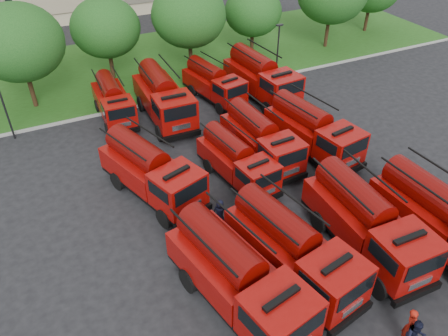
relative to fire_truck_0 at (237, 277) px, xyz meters
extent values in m
plane|color=black|center=(2.04, 2.42, -1.82)|extent=(140.00, 140.00, 0.00)
cube|color=#204612|center=(2.04, 28.42, -1.76)|extent=(70.00, 16.00, 0.12)
cube|color=gray|center=(2.04, 20.32, -1.75)|extent=(70.00, 0.30, 0.14)
cylinder|color=#382314|center=(-5.96, 23.92, -0.42)|extent=(0.36, 0.36, 2.80)
ellipsoid|color=#124013|center=(-5.96, 23.92, 3.54)|extent=(6.72, 6.72, 5.71)
cylinder|color=#382314|center=(1.04, 26.42, -0.60)|extent=(0.36, 0.36, 2.45)
ellipsoid|color=#124013|center=(1.04, 26.42, 2.87)|extent=(5.88, 5.88, 5.00)
cylinder|color=#382314|center=(8.04, 24.92, -0.46)|extent=(0.36, 0.36, 2.73)
ellipsoid|color=#124013|center=(8.04, 24.92, 3.40)|extent=(6.55, 6.55, 5.57)
cylinder|color=#382314|center=(15.04, 25.92, -0.68)|extent=(0.36, 0.36, 2.27)
ellipsoid|color=#124013|center=(15.04, 25.92, 2.53)|extent=(5.46, 5.46, 4.64)
cylinder|color=#382314|center=(23.04, 24.42, -0.39)|extent=(0.36, 0.36, 2.87)
cylinder|color=#382314|center=(30.04, 26.42, -0.56)|extent=(0.36, 0.36, 2.52)
cylinder|color=black|center=(-7.96, 19.62, 0.68)|extent=(0.14, 0.14, 5.00)
cylinder|color=black|center=(14.04, 19.62, 0.68)|extent=(0.14, 0.14, 5.00)
cube|color=black|center=(14.04, 19.62, 3.23)|extent=(0.60, 0.25, 0.12)
cube|color=black|center=(0.00, 0.01, -1.10)|extent=(4.03, 8.12, 0.33)
cube|color=maroon|center=(0.52, -2.60, 0.15)|extent=(3.15, 2.93, 2.16)
cube|color=black|center=(0.77, -3.82, 0.65)|extent=(2.29, 0.51, 0.94)
cube|color=maroon|center=(-0.24, 1.21, -0.21)|extent=(3.67, 5.54, 1.44)
cylinder|color=#530402|center=(-0.24, 1.21, 0.97)|extent=(2.55, 4.90, 1.66)
cylinder|color=black|center=(1.82, -2.56, -1.21)|extent=(0.62, 1.27, 1.22)
cylinder|color=black|center=(-1.65, 1.72, -1.21)|extent=(0.62, 1.27, 1.22)
cylinder|color=black|center=(0.85, 2.22, -1.21)|extent=(0.62, 1.27, 1.22)
cube|color=black|center=(3.12, 0.45, -1.13)|extent=(3.76, 7.75, 0.32)
cube|color=black|center=(3.81, -3.26, -1.18)|extent=(2.66, 0.75, 0.37)
cube|color=maroon|center=(3.58, -2.06, 0.06)|extent=(2.98, 2.77, 2.07)
cube|color=black|center=(3.80, -3.23, 0.54)|extent=(2.20, 0.46, 0.90)
cube|color=maroon|center=(2.90, 1.59, -0.28)|extent=(3.45, 5.28, 1.38)
cylinder|color=#530402|center=(2.90, 1.59, 0.85)|extent=(2.38, 4.68, 1.59)
cylinder|color=black|center=(2.42, -2.49, -1.24)|extent=(0.58, 1.22, 1.17)
cylinder|color=black|center=(4.82, -2.04, -1.24)|extent=(0.58, 1.22, 1.17)
cylinder|color=black|center=(1.57, 2.10, -1.24)|extent=(0.58, 1.22, 1.17)
cylinder|color=black|center=(3.97, 2.55, -1.24)|extent=(0.58, 1.22, 1.17)
cube|color=black|center=(7.45, 0.32, -1.11)|extent=(2.73, 7.73, 0.33)
cube|color=black|center=(7.34, -3.56, -1.17)|extent=(2.74, 0.35, 0.38)
cube|color=maroon|center=(7.37, -2.30, 0.12)|extent=(2.75, 2.48, 2.13)
cube|color=black|center=(7.34, -3.53, 0.61)|extent=(2.30, 0.12, 0.93)
cube|color=maroon|center=(7.48, 1.53, -0.23)|extent=(2.82, 5.11, 1.42)
cylinder|color=#530402|center=(7.48, 1.53, 0.93)|extent=(1.77, 4.64, 1.64)
cylinder|color=black|center=(6.11, -2.48, -1.22)|extent=(0.42, 1.21, 1.20)
cylinder|color=black|center=(8.63, -2.56, -1.22)|extent=(0.42, 1.21, 1.20)
cylinder|color=black|center=(6.25, 2.33, -1.22)|extent=(0.42, 1.21, 1.20)
cylinder|color=black|center=(8.76, 2.26, -1.22)|extent=(0.42, 1.21, 1.20)
cube|color=black|center=(11.00, -1.18, -1.10)|extent=(2.86, 7.82, 0.33)
cube|color=maroon|center=(10.95, 0.03, -0.22)|extent=(2.91, 5.18, 1.43)
cylinder|color=#530402|center=(10.95, 0.03, 0.95)|extent=(1.85, 4.70, 1.65)
cylinder|color=black|center=(9.65, 0.75, -1.21)|extent=(0.44, 1.23, 1.21)
cylinder|color=black|center=(12.19, 0.86, -1.21)|extent=(0.44, 1.23, 1.21)
cube|color=black|center=(-0.94, 9.24, -1.14)|extent=(4.59, 7.74, 0.32)
cube|color=black|center=(0.23, 5.69, -1.19)|extent=(2.58, 1.07, 0.37)
cube|color=maroon|center=(-0.15, 6.84, 0.04)|extent=(3.17, 3.00, 2.05)
cube|color=black|center=(0.22, 5.72, 0.52)|extent=(2.11, 0.74, 0.89)
cube|color=maroon|center=(-1.30, 10.34, -0.30)|extent=(3.95, 5.40, 1.37)
cylinder|color=#530402|center=(-1.30, 10.34, 0.82)|extent=(2.88, 4.69, 1.58)
cylinder|color=black|center=(-1.23, 6.27, -1.24)|extent=(0.71, 1.21, 1.16)
cylinder|color=black|center=(1.06, 7.02, -1.24)|extent=(0.71, 1.21, 1.16)
cylinder|color=black|center=(-2.68, 10.66, -1.24)|extent=(0.71, 1.21, 1.16)
cylinder|color=black|center=(-0.38, 11.41, -1.24)|extent=(0.71, 1.21, 1.16)
cube|color=black|center=(4.25, 8.30, -1.25)|extent=(2.84, 6.41, 0.27)
cube|color=black|center=(4.67, 5.18, -1.29)|extent=(2.22, 0.51, 0.31)
cube|color=maroon|center=(4.53, 6.19, -0.25)|extent=(2.41, 2.22, 1.73)
cube|color=black|center=(4.66, 5.21, 0.15)|extent=(1.85, 0.29, 0.75)
cube|color=maroon|center=(4.12, 9.26, -0.54)|extent=(2.69, 4.32, 1.15)
cylinder|color=#530402|center=(4.12, 9.26, 0.40)|extent=(1.81, 3.86, 1.33)
cylinder|color=black|center=(3.55, 5.88, -1.33)|extent=(0.44, 1.01, 0.97)
cylinder|color=black|center=(5.56, 6.15, -1.33)|extent=(0.44, 1.01, 0.97)
cylinder|color=black|center=(3.03, 9.74, -1.33)|extent=(0.44, 1.01, 0.97)
cylinder|color=black|center=(5.04, 10.01, -1.33)|extent=(0.44, 1.01, 0.97)
cube|color=black|center=(6.67, 9.62, -1.18)|extent=(2.62, 7.00, 0.30)
cube|color=black|center=(6.86, 6.13, -1.23)|extent=(2.47, 0.37, 0.34)
cube|color=maroon|center=(6.80, 7.26, -0.07)|extent=(2.52, 2.29, 1.92)
cube|color=black|center=(6.86, 6.16, 0.37)|extent=(2.07, 0.16, 0.84)
cube|color=maroon|center=(6.62, 10.70, -0.39)|extent=(2.64, 4.65, 1.28)
cylinder|color=#530402|center=(6.62, 10.70, 0.65)|extent=(1.69, 4.20, 1.48)
cylinder|color=black|center=(5.68, 7.00, -1.28)|extent=(0.40, 1.10, 1.08)
cylinder|color=black|center=(7.94, 7.12, -1.28)|extent=(0.40, 1.10, 1.08)
cylinder|color=black|center=(5.45, 11.33, -1.28)|extent=(0.40, 1.10, 1.08)
cylinder|color=black|center=(7.71, 11.44, -1.28)|extent=(0.40, 1.10, 1.08)
cube|color=black|center=(10.21, 8.87, -1.15)|extent=(3.45, 7.56, 0.31)
cube|color=black|center=(10.76, 5.22, -1.20)|extent=(2.61, 0.64, 0.36)
cube|color=maroon|center=(10.58, 6.40, 0.03)|extent=(2.86, 2.64, 2.03)
cube|color=black|center=(10.75, 5.25, 0.49)|extent=(2.17, 0.37, 0.88)
cube|color=maroon|center=(10.04, 10.00, -0.31)|extent=(3.23, 5.11, 1.35)
cylinder|color=#530402|center=(10.04, 10.00, 0.79)|extent=(2.19, 4.55, 1.56)
cylinder|color=black|center=(9.43, 6.02, -1.25)|extent=(0.53, 1.19, 1.14)
cylinder|color=black|center=(11.79, 6.37, -1.25)|extent=(0.53, 1.19, 1.14)
cylinder|color=black|center=(8.75, 10.55, -1.25)|extent=(0.53, 1.19, 1.14)
cylinder|color=black|center=(11.11, 10.90, -1.25)|extent=(0.53, 1.19, 1.14)
cube|color=black|center=(-0.62, 19.35, -1.24)|extent=(2.26, 6.31, 0.27)
cube|color=black|center=(-0.72, 16.18, -1.29)|extent=(2.24, 0.30, 0.31)
cube|color=maroon|center=(-0.69, 17.20, -0.24)|extent=(2.25, 2.04, 1.74)
cube|color=black|center=(-0.72, 16.20, 0.17)|extent=(1.88, 0.11, 0.76)
cube|color=maroon|center=(-0.58, 20.33, -0.53)|extent=(2.32, 4.18, 1.16)
cylinder|color=#530402|center=(-0.58, 20.33, 0.42)|extent=(1.46, 3.79, 1.34)
cylinder|color=black|center=(-1.72, 17.06, -1.33)|extent=(0.34, 0.99, 0.98)
cylinder|color=black|center=(0.33, 16.99, -1.33)|extent=(0.34, 0.99, 0.98)
cylinder|color=black|center=(-1.59, 20.99, -1.33)|extent=(0.34, 0.99, 0.98)
cylinder|color=black|center=(0.46, 20.92, -1.33)|extent=(0.34, 0.99, 0.98)
cube|color=black|center=(2.80, 17.58, -1.10)|extent=(2.73, 7.81, 0.33)
cube|color=black|center=(2.71, 13.65, -1.16)|extent=(2.77, 0.34, 0.39)
cube|color=maroon|center=(2.74, 14.93, 0.14)|extent=(2.77, 2.50, 2.16)
cube|color=black|center=(2.71, 13.69, 0.64)|extent=(2.32, 0.11, 0.94)
cube|color=maroon|center=(2.83, 18.80, -0.22)|extent=(2.83, 5.16, 1.44)
cylinder|color=#530402|center=(2.83, 18.80, 0.96)|extent=(1.77, 4.69, 1.66)
cylinder|color=black|center=(1.46, 14.74, -1.21)|extent=(0.42, 1.23, 1.22)
cylinder|color=black|center=(4.01, 14.67, -1.21)|extent=(0.42, 1.23, 1.22)
cylinder|color=black|center=(1.58, 19.60, -1.21)|extent=(0.42, 1.23, 1.22)
cylinder|color=black|center=(4.12, 19.54, -1.21)|extent=(0.42, 1.23, 1.22)
cube|color=black|center=(7.54, 18.81, -1.23)|extent=(3.22, 6.60, 0.27)
cube|color=black|center=(8.14, 15.66, -1.28)|extent=(2.26, 0.64, 0.32)
cube|color=maroon|center=(7.95, 16.68, -0.22)|extent=(2.54, 2.36, 1.76)
cube|color=black|center=(8.13, 15.69, 0.19)|extent=(1.87, 0.40, 0.77)
cube|color=maroon|center=(7.36, 19.79, -0.51)|extent=(2.95, 4.50, 1.17)
cylinder|color=#530402|center=(7.36, 19.79, 0.45)|extent=(2.04, 3.98, 1.36)
cylinder|color=black|center=(6.96, 16.31, -1.32)|extent=(0.50, 1.04, 0.99)
cylinder|color=black|center=(9.00, 16.69, -1.32)|extent=(0.50, 1.04, 0.99)
cylinder|color=black|center=(6.22, 20.21, -1.32)|extent=(0.50, 1.04, 0.99)
cylinder|color=black|center=(8.26, 20.60, -1.32)|extent=(0.50, 1.04, 0.99)
cube|color=black|center=(11.19, 17.43, -1.10)|extent=(3.17, 7.96, 0.33)
cube|color=black|center=(11.50, 13.50, -1.16)|extent=(2.79, 0.50, 0.39)
cube|color=maroon|center=(11.40, 14.77, 0.15)|extent=(2.91, 2.66, 2.17)
cube|color=black|center=(11.50, 13.53, 0.65)|extent=(2.33, 0.24, 0.94)
cube|color=maroon|center=(11.09, 18.65, -0.21)|extent=(3.12, 5.31, 1.44)
cylinder|color=#530402|center=(11.09, 18.65, 0.97)|extent=(2.04, 4.78, 1.67)
cylinder|color=black|center=(10.15, 14.45, -1.21)|extent=(0.49, 1.25, 1.22)
cylinder|color=black|center=(12.69, 14.65, -1.21)|extent=(0.49, 1.25, 1.22)
cylinder|color=black|center=(9.75, 19.32, -1.21)|extent=(0.49, 1.25, 1.22)
cylinder|color=black|center=(12.30, 19.52, -1.21)|extent=(0.49, 1.25, 1.22)
imported|color=black|center=(10.03, 1.38, -1.82)|extent=(1.26, 1.07, 1.73)
imported|color=black|center=(1.58, 5.11, -1.82)|extent=(0.95, 0.95, 1.66)
imported|color=#9D170C|center=(11.81, 7.23, -1.82)|extent=(1.70, 0.86, 1.77)
camera|label=1|loc=(-6.01, -11.01, 15.16)|focal=35.00mm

